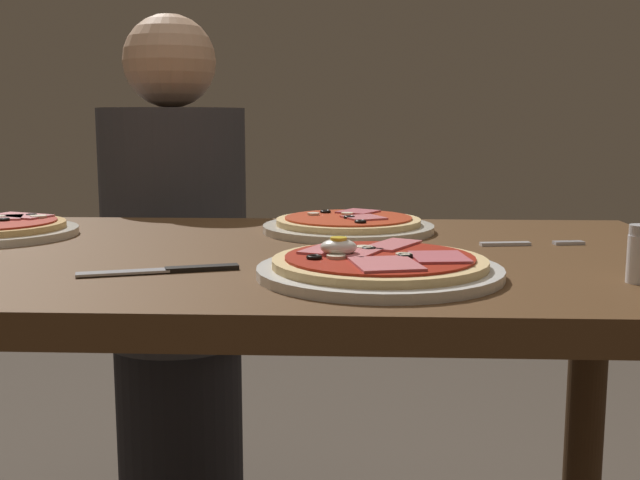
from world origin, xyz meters
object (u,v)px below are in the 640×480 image
Objects in this scene: pizza_across_left at (348,225)px; knife at (171,270)px; dining_table at (245,337)px; diner_person at (176,296)px; pizza_foreground at (379,266)px; fork at (524,244)px.

knife is (-0.21, -0.35, -0.01)m from pizza_across_left.
dining_table is at bearing 66.97° from knife.
dining_table is 0.22m from knife.
pizza_across_left is at bearing 132.98° from diner_person.
knife is (-0.07, -0.16, 0.13)m from dining_table.
pizza_across_left is at bearing 53.04° from dining_table.
pizza_foreground is 0.37m from pizza_across_left.
pizza_foreground reaches higher than pizza_across_left.
pizza_across_left is at bearing 58.81° from knife.
diner_person is at bearing 140.08° from fork.
dining_table is 8.15× the size of fork.
diner_person is (-0.39, 0.42, -0.22)m from pizza_across_left.
fork is at bearing 140.08° from diner_person.
pizza_across_left is 0.29m from fork.
pizza_foreground is 0.33m from fork.
pizza_foreground reaches higher than knife.
diner_person reaches higher than pizza_foreground.
fork is 0.53m from knife.
pizza_across_left is 0.41m from knife.
pizza_foreground is 0.93m from diner_person.
pizza_across_left is (-0.04, 0.37, -0.00)m from pizza_foreground.
fork is 0.83× the size of knife.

